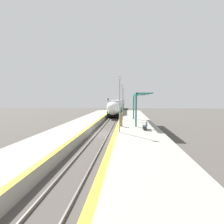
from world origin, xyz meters
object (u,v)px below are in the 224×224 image
platform_bench (145,126)px  lamppost_far (124,100)px  lamppost_mid (122,100)px  train (119,104)px  person_waiting (121,119)px  lamppost_near (120,101)px  railway_signal (108,105)px

platform_bench → lamppost_far: 20.82m
lamppost_mid → train: bearing=93.3°
person_waiting → lamppost_near: 4.60m
platform_bench → lamppost_far: size_ratio=0.24×
lamppost_near → train: bearing=92.5°
lamppost_far → person_waiting: bearing=-89.9°
person_waiting → railway_signal: 25.34m
train → person_waiting: size_ratio=37.53×
train → lamppost_mid: (2.20, -38.36, 1.89)m
railway_signal → lamppost_mid: bearing=-76.3°
railway_signal → lamppost_far: lamppost_far is taller
train → platform_bench: size_ratio=46.45×
railway_signal → lamppost_far: size_ratio=0.77×
lamppost_mid → lamppost_far: size_ratio=1.00×
person_waiting → lamppost_far: 18.39m
person_waiting → lamppost_far: (-0.04, 18.24, 2.39)m
platform_bench → lamppost_near: (-2.87, -1.74, 2.84)m
train → lamppost_far: 27.43m
lamppost_mid → railway_signal: bearing=103.7°
platform_bench → railway_signal: bearing=104.9°
lamppost_mid → lamppost_far: 11.09m
railway_signal → lamppost_near: lamppost_near is taller
person_waiting → lamppost_mid: 7.54m
railway_signal → lamppost_far: 8.12m
person_waiting → lamppost_mid: lamppost_mid is taller
train → railway_signal: (-2.15, -20.57, 0.46)m
platform_bench → lamppost_near: bearing=-148.7°
platform_bench → lamppost_far: bearing=98.0°
railway_signal → train: bearing=84.0°
platform_bench → railway_signal: (-7.21, 27.13, 1.40)m
person_waiting → lamppost_far: lamppost_far is taller
person_waiting → lamppost_far: size_ratio=0.30×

